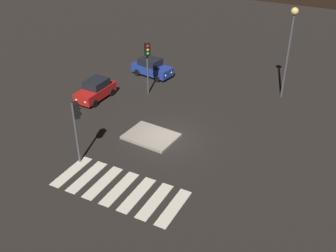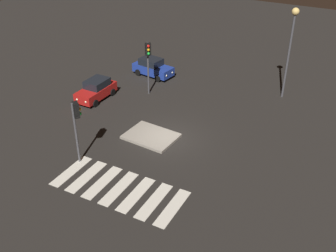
{
  "view_description": "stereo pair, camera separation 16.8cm",
  "coord_description": "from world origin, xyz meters",
  "px_view_note": "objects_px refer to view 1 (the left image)",
  "views": [
    {
      "loc": [
        10.72,
        -20.51,
        14.86
      ],
      "look_at": [
        0.0,
        0.0,
        1.0
      ],
      "focal_mm": 43.17,
      "sensor_mm": 36.0,
      "label": 1
    },
    {
      "loc": [
        10.86,
        -20.43,
        14.86
      ],
      "look_at": [
        0.0,
        0.0,
        1.0
      ],
      "focal_mm": 43.17,
      "sensor_mm": 36.0,
      "label": 2
    }
  ],
  "objects_px": {
    "car_blue": "(152,67)",
    "traffic_light_south": "(77,118)",
    "traffic_island": "(151,136)",
    "traffic_light_west": "(147,56)",
    "street_lamp": "(291,37)",
    "car_red": "(96,90)"
  },
  "relations": [
    {
      "from": "street_lamp",
      "to": "traffic_island",
      "type": "bearing_deg",
      "value": -121.41
    },
    {
      "from": "traffic_light_west",
      "to": "street_lamp",
      "type": "distance_m",
      "value": 10.99
    },
    {
      "from": "traffic_island",
      "to": "street_lamp",
      "type": "xyz_separation_m",
      "value": [
        6.33,
        10.37,
        4.87
      ]
    },
    {
      "from": "car_blue",
      "to": "traffic_light_south",
      "type": "distance_m",
      "value": 13.94
    },
    {
      "from": "car_red",
      "to": "street_lamp",
      "type": "relative_size",
      "value": 0.51
    },
    {
      "from": "traffic_island",
      "to": "traffic_light_west",
      "type": "distance_m",
      "value": 7.42
    },
    {
      "from": "car_blue",
      "to": "traffic_light_south",
      "type": "relative_size",
      "value": 0.94
    },
    {
      "from": "traffic_light_south",
      "to": "street_lamp",
      "type": "distance_m",
      "value": 17.27
    },
    {
      "from": "street_lamp",
      "to": "car_red",
      "type": "bearing_deg",
      "value": -150.75
    },
    {
      "from": "car_red",
      "to": "street_lamp",
      "type": "xyz_separation_m",
      "value": [
        13.13,
        7.35,
        4.18
      ]
    },
    {
      "from": "car_blue",
      "to": "traffic_island",
      "type": "bearing_deg",
      "value": -52.12
    },
    {
      "from": "car_red",
      "to": "traffic_light_west",
      "type": "relative_size",
      "value": 0.85
    },
    {
      "from": "traffic_island",
      "to": "car_blue",
      "type": "xyz_separation_m",
      "value": [
        -5.09,
        9.1,
        0.7
      ]
    },
    {
      "from": "traffic_light_south",
      "to": "traffic_island",
      "type": "bearing_deg",
      "value": 7.3
    },
    {
      "from": "traffic_island",
      "to": "traffic_light_west",
      "type": "xyz_separation_m",
      "value": [
        -3.49,
        5.7,
        3.23
      ]
    },
    {
      "from": "traffic_light_south",
      "to": "car_red",
      "type": "bearing_deg",
      "value": 66.92
    },
    {
      "from": "car_blue",
      "to": "traffic_light_south",
      "type": "xyz_separation_m",
      "value": [
        2.64,
        -13.49,
        2.32
      ]
    },
    {
      "from": "car_blue",
      "to": "traffic_light_west",
      "type": "relative_size",
      "value": 0.88
    },
    {
      "from": "car_red",
      "to": "traffic_island",
      "type": "bearing_deg",
      "value": 67.49
    },
    {
      "from": "car_blue",
      "to": "traffic_light_west",
      "type": "height_order",
      "value": "traffic_light_west"
    },
    {
      "from": "traffic_light_west",
      "to": "traffic_light_south",
      "type": "distance_m",
      "value": 10.14
    },
    {
      "from": "traffic_island",
      "to": "car_blue",
      "type": "height_order",
      "value": "car_blue"
    }
  ]
}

